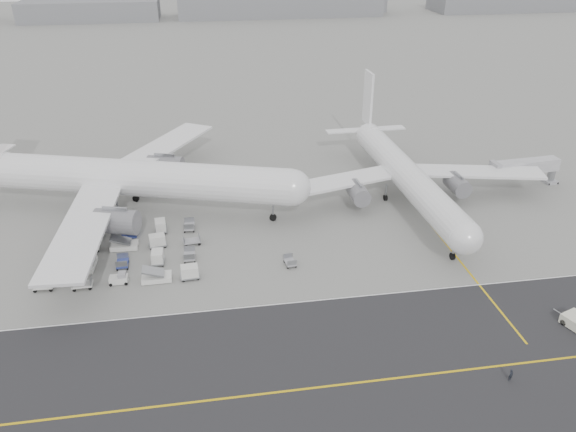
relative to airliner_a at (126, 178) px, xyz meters
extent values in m
plane|color=gray|center=(20.77, -29.28, -6.44)|extent=(700.00, 700.00, 0.00)
cube|color=#28282B|center=(25.77, -47.28, -6.43)|extent=(220.00, 32.00, 0.02)
cube|color=gold|center=(25.77, -47.28, -6.41)|extent=(220.00, 0.30, 0.01)
cube|color=silver|center=(25.77, -31.48, -6.41)|extent=(220.00, 0.25, 0.01)
cube|color=gold|center=(50.77, -24.28, -6.42)|extent=(0.30, 40.00, 0.01)
cylinder|color=white|center=(1.51, -0.47, 0.03)|extent=(54.41, 22.40, 6.31)
sphere|color=white|center=(27.77, -8.66, 0.03)|extent=(6.18, 6.18, 6.18)
cube|color=white|center=(-4.72, -15.93, -0.76)|extent=(8.45, 30.54, 0.45)
cube|color=white|center=(5.17, 15.79, -0.76)|extent=(21.43, 29.29, 0.45)
cylinder|color=slate|center=(-0.61, -11.76, -2.34)|extent=(7.57, 5.73, 3.91)
cylinder|color=slate|center=(6.18, 10.02, -2.34)|extent=(7.57, 5.73, 3.91)
cylinder|color=black|center=(24.57, -7.66, -5.84)|extent=(1.29, 0.83, 1.19)
cylinder|color=black|center=(-1.54, -3.48, -5.84)|extent=(1.29, 0.83, 1.19)
cylinder|color=black|center=(0.71, 3.74, -5.84)|extent=(1.29, 0.83, 1.19)
cylinder|color=gray|center=(24.57, -7.66, -4.18)|extent=(0.36, 0.36, 3.31)
cylinder|color=white|center=(49.24, -4.67, -1.14)|extent=(6.40, 45.21, 5.17)
sphere|color=white|center=(49.86, -27.20, -1.14)|extent=(5.06, 5.06, 5.06)
cone|color=white|center=(48.60, 18.97, -0.75)|extent=(4.89, 8.92, 4.65)
cube|color=white|center=(48.58, 19.52, 6.39)|extent=(0.63, 4.96, 11.00)
cube|color=white|center=(44.04, 19.67, -0.62)|extent=(8.31, 2.70, 0.25)
cube|color=white|center=(53.11, 19.92, -0.62)|extent=(8.31, 2.70, 0.25)
cube|color=white|center=(35.61, -3.94, -1.78)|extent=(25.31, 11.93, 0.45)
cube|color=white|center=(62.81, -3.20, -1.78)|extent=(25.35, 10.70, 0.45)
cylinder|color=slate|center=(39.93, -6.02, -3.08)|extent=(3.35, 5.58, 3.20)
cylinder|color=slate|center=(58.61, -5.51, -3.08)|extent=(3.35, 5.58, 3.20)
cylinder|color=black|center=(49.78, -24.45, -5.88)|extent=(0.53, 1.13, 1.12)
cylinder|color=black|center=(46.10, -3.10, -5.88)|extent=(0.53, 1.13, 1.12)
cylinder|color=black|center=(52.30, -2.93, -5.88)|extent=(0.53, 1.13, 1.12)
cylinder|color=gray|center=(49.78, -24.45, -4.52)|extent=(0.36, 0.36, 2.71)
cylinder|color=gray|center=(57.94, -39.97, -5.98)|extent=(0.94, 2.27, 0.15)
cylinder|color=black|center=(57.26, -41.57, -6.03)|extent=(0.62, 0.89, 0.82)
cylinder|color=black|center=(59.48, -40.76, -6.03)|extent=(0.62, 0.89, 0.82)
cylinder|color=gray|center=(80.54, -0.62, -4.63)|extent=(1.44, 1.44, 3.61)
cube|color=#9C9CA1|center=(80.54, -0.62, -6.12)|extent=(2.52, 2.52, 0.63)
cube|color=silver|center=(74.24, -1.12, -2.28)|extent=(13.70, 3.58, 2.35)
cube|color=#9C9CA1|center=(67.76, -1.62, -2.28)|extent=(1.31, 2.96, 2.71)
cylinder|color=black|center=(81.46, 0.44, -6.16)|extent=(0.31, 0.56, 0.54)
imported|color=black|center=(45.61, -49.60, -5.66)|extent=(0.67, 0.56, 1.55)
camera|label=1|loc=(13.62, -92.16, 38.99)|focal=35.00mm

